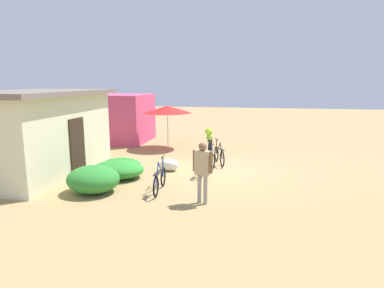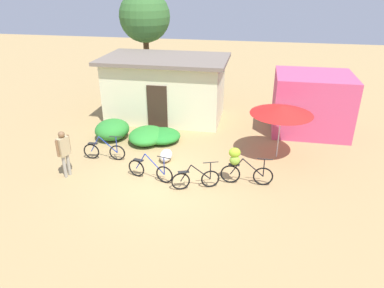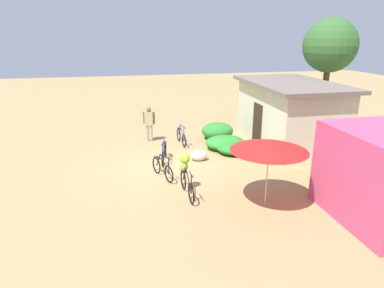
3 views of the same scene
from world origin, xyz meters
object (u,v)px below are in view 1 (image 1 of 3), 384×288
at_px(building_low, 37,132).
at_px(produce_sack, 169,165).
at_px(bicycle_leftmost, 160,180).
at_px(bicycle_near_pile, 207,165).
at_px(shop_pink, 122,118).
at_px(market_umbrella, 168,109).
at_px(bicycle_center_loaded, 219,155).
at_px(person_vendor, 203,167).
at_px(bicycle_by_shop, 210,139).

bearing_deg(building_low, produce_sack, -75.69).
relative_size(bicycle_leftmost, bicycle_near_pile, 0.97).
bearing_deg(shop_pink, market_umbrella, -115.97).
bearing_deg(market_umbrella, building_low, 147.31).
distance_m(bicycle_near_pile, bicycle_center_loaded, 1.62).
bearing_deg(bicycle_center_loaded, produce_sack, 130.25).
height_order(building_low, bicycle_center_loaded, building_low).
bearing_deg(bicycle_near_pile, bicycle_center_loaded, -9.61).
bearing_deg(person_vendor, shop_pink, 34.10).
height_order(bicycle_center_loaded, produce_sack, bicycle_center_loaded).
xyz_separation_m(market_umbrella, bicycle_near_pile, (-4.25, -2.53, -1.56)).
bearing_deg(bicycle_near_pile, bicycle_leftmost, 152.58).
bearing_deg(market_umbrella, bicycle_center_loaded, -133.33).
distance_m(shop_pink, bicycle_by_shop, 5.87).
xyz_separation_m(market_umbrella, bicycle_center_loaded, (-2.65, -2.81, -1.57)).
distance_m(bicycle_center_loaded, produce_sack, 2.20).
relative_size(shop_pink, bicycle_by_shop, 1.86).
xyz_separation_m(bicycle_leftmost, bicycle_near_pile, (2.12, -1.10, 0.00)).
relative_size(bicycle_leftmost, bicycle_by_shop, 0.93).
bearing_deg(shop_pink, bicycle_by_shop, -117.83).
height_order(bicycle_leftmost, produce_sack, bicycle_leftmost).
distance_m(bicycle_leftmost, person_vendor, 1.74).
relative_size(market_umbrella, bicycle_near_pile, 1.37).
relative_size(building_low, bicycle_center_loaded, 3.84).
xyz_separation_m(market_umbrella, person_vendor, (-7.12, -2.84, -0.88)).
relative_size(building_low, market_umbrella, 2.53).
bearing_deg(person_vendor, building_low, 72.86).
distance_m(bicycle_by_shop, person_vendor, 5.86).
xyz_separation_m(shop_pink, bicycle_by_shop, (-2.73, -5.17, -0.53)).
distance_m(bicycle_near_pile, bicycle_by_shop, 2.99).
height_order(building_low, person_vendor, building_low).
bearing_deg(bicycle_center_loaded, shop_pink, 54.63).
height_order(bicycle_leftmost, bicycle_near_pile, bicycle_leftmost).
height_order(market_umbrella, bicycle_center_loaded, market_umbrella).
distance_m(market_umbrella, bicycle_by_shop, 2.83).
xyz_separation_m(shop_pink, bicycle_leftmost, (-7.80, -4.38, -0.93)).
relative_size(building_low, person_vendor, 3.46).
distance_m(market_umbrella, person_vendor, 7.71).
height_order(bicycle_near_pile, produce_sack, bicycle_near_pile).
height_order(shop_pink, bicycle_near_pile, shop_pink).
xyz_separation_m(bicycle_leftmost, bicycle_by_shop, (5.07, -0.79, 0.39)).
xyz_separation_m(bicycle_center_loaded, produce_sack, (-1.42, 1.68, -0.12)).
distance_m(bicycle_center_loaded, bicycle_by_shop, 1.52).
distance_m(building_low, bicycle_center_loaded, 6.76).
distance_m(shop_pink, bicycle_center_loaded, 7.11).
bearing_deg(bicycle_near_pile, bicycle_by_shop, 5.94).
relative_size(market_umbrella, bicycle_leftmost, 1.42).
height_order(building_low, market_umbrella, building_low).
bearing_deg(bicycle_near_pile, produce_sack, 82.76).
xyz_separation_m(bicycle_by_shop, person_vendor, (-5.82, -0.62, 0.29)).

